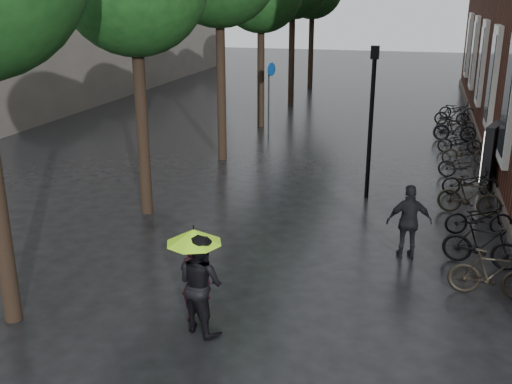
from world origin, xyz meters
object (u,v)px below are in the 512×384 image
(parked_bicycles, at_px, (464,158))
(person_burgundy, at_px, (195,282))
(lamp_post, at_px, (372,108))
(ad_lightbox, at_px, (491,155))
(person_black, at_px, (201,283))
(pedestrian_walking, at_px, (409,222))

(parked_bicycles, bearing_deg, person_burgundy, -114.14)
(lamp_post, bearing_deg, ad_lightbox, 31.91)
(person_black, distance_m, parked_bicycles, 13.07)
(person_burgundy, height_order, parked_bicycles, person_burgundy)
(person_black, xyz_separation_m, parked_bicycles, (5.08, 12.03, -0.46))
(ad_lightbox, relative_size, lamp_post, 0.45)
(person_black, bearing_deg, ad_lightbox, -91.19)
(pedestrian_walking, distance_m, ad_lightbox, 6.73)
(ad_lightbox, bearing_deg, lamp_post, -130.61)
(person_burgundy, relative_size, pedestrian_walking, 0.92)
(parked_bicycles, relative_size, ad_lightbox, 9.84)
(pedestrian_walking, height_order, ad_lightbox, ad_lightbox)
(person_black, bearing_deg, person_burgundy, -23.95)
(parked_bicycles, bearing_deg, pedestrian_walking, -101.73)
(person_burgundy, xyz_separation_m, parked_bicycles, (5.28, 11.78, -0.34))
(pedestrian_walking, xyz_separation_m, ad_lightbox, (2.29, 6.33, 0.12))
(person_burgundy, height_order, lamp_post, lamp_post)
(parked_bicycles, xyz_separation_m, lamp_post, (-2.94, -3.70, 2.24))
(parked_bicycles, bearing_deg, person_black, -112.89)
(person_black, bearing_deg, pedestrian_walking, -101.81)
(pedestrian_walking, distance_m, parked_bicycles, 7.95)
(person_burgundy, distance_m, pedestrian_walking, 5.43)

